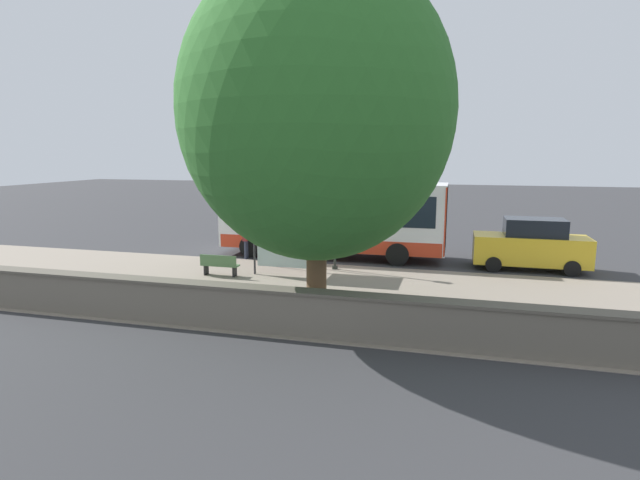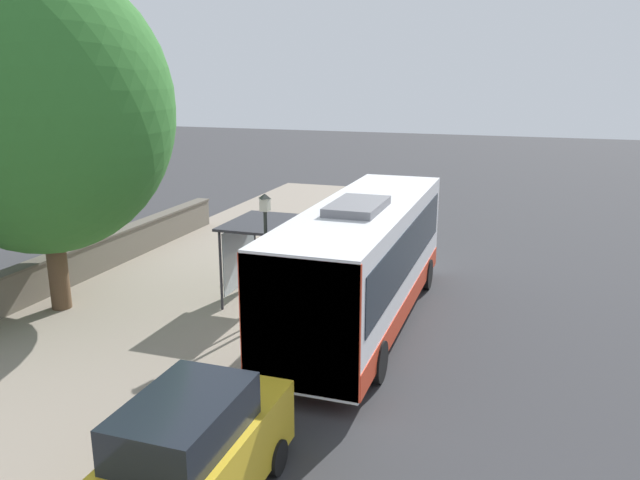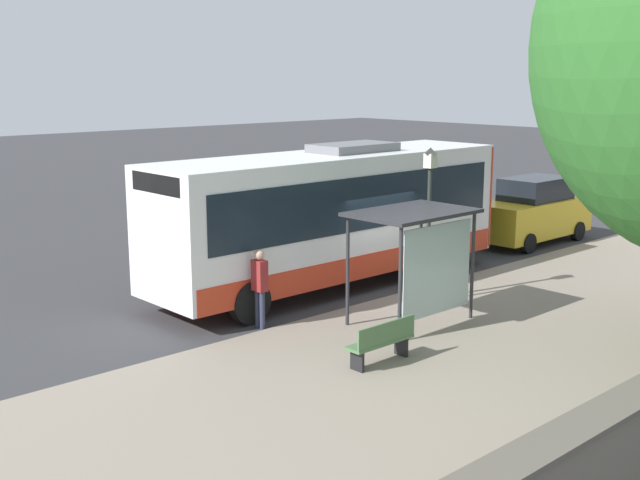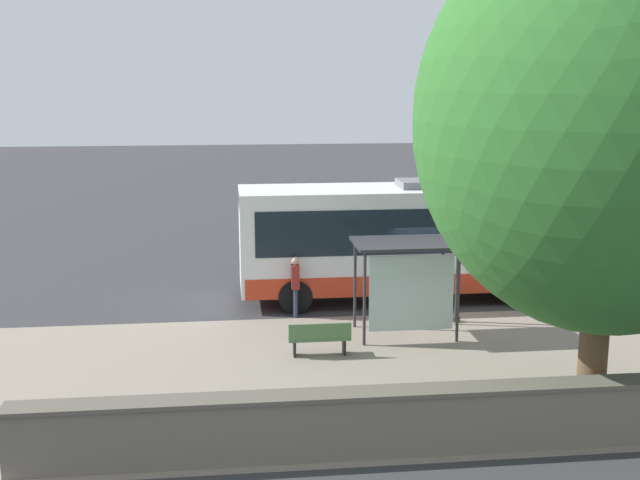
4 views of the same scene
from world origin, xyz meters
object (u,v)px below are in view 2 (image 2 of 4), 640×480
object	(u,v)px
shade_tree	(40,109)
street_lamp_near	(266,247)
parked_car_behind_bus	(190,461)
bus	(364,260)
bench	(253,260)
bus_shelter	(256,234)
pedestrian	(346,250)

from	to	relation	value
shade_tree	street_lamp_near	bearing A→B (deg)	8.61
street_lamp_near	parked_car_behind_bus	distance (m)	8.30
bus	street_lamp_near	xyz separation A→B (m)	(-2.63, -0.76, 0.34)
bus	parked_car_behind_bus	distance (m)	8.75
shade_tree	parked_car_behind_bus	xyz separation A→B (m)	(8.53, -6.96, -4.95)
shade_tree	parked_car_behind_bus	distance (m)	12.07
parked_car_behind_bus	shade_tree	bearing A→B (deg)	140.80
bus	bench	size ratio (longest dim) A/B	6.74
bus_shelter	parked_car_behind_bus	bearing A→B (deg)	-71.64
bus	street_lamp_near	bearing A→B (deg)	-163.95
pedestrian	street_lamp_near	bearing A→B (deg)	-102.94
bus_shelter	parked_car_behind_bus	size ratio (longest dim) A/B	0.60
bus_shelter	bench	world-z (taller)	bus_shelter
parked_car_behind_bus	bus	bearing A→B (deg)	86.53
shade_tree	parked_car_behind_bus	size ratio (longest dim) A/B	2.23
bus	shade_tree	world-z (taller)	shade_tree
pedestrian	shade_tree	world-z (taller)	shade_tree
bus_shelter	pedestrian	size ratio (longest dim) A/B	1.55
street_lamp_near	bus_shelter	bearing A→B (deg)	122.72
bus	street_lamp_near	world-z (taller)	street_lamp_near
street_lamp_near	bus	bearing A→B (deg)	16.05
shade_tree	bench	bearing A→B (deg)	51.52
bus	bench	world-z (taller)	bus
street_lamp_near	shade_tree	bearing A→B (deg)	-171.39
bench	street_lamp_near	distance (m)	5.10
bus_shelter	pedestrian	world-z (taller)	bus_shelter
bus	pedestrian	world-z (taller)	bus
bench	bus_shelter	bearing A→B (deg)	-62.79
pedestrian	bus	bearing A→B (deg)	-66.55
bus_shelter	shade_tree	xyz separation A→B (m)	(-5.34, -2.67, 3.86)
pedestrian	parked_car_behind_bus	world-z (taller)	parked_car_behind_bus
bench	street_lamp_near	bearing A→B (deg)	-60.47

